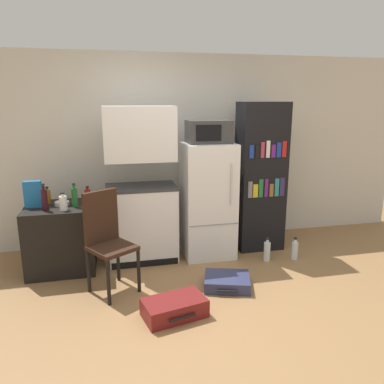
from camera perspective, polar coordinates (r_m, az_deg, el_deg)
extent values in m
plane|color=olive|center=(3.72, 3.31, -17.51)|extent=(24.00, 24.00, 0.00)
cube|color=beige|center=(5.21, -0.43, 6.45)|extent=(6.40, 0.10, 2.54)
cube|color=black|center=(4.63, -19.31, -6.59)|extent=(0.75, 0.66, 0.76)
cube|color=white|center=(4.66, -7.57, -4.87)|extent=(0.82, 0.50, 0.91)
cube|color=#333338|center=(4.53, -7.76, 0.75)|extent=(0.84, 0.51, 0.03)
cube|color=white|center=(4.43, -8.03, 8.80)|extent=(0.82, 0.43, 0.63)
cube|color=black|center=(4.57, -7.11, -10.78)|extent=(0.79, 0.01, 0.08)
cube|color=white|center=(4.69, 2.44, -1.27)|extent=(0.62, 0.57, 1.43)
cube|color=gray|center=(4.49, 3.36, -5.02)|extent=(0.60, 0.01, 0.01)
cylinder|color=silver|center=(4.41, 6.03, 1.15)|extent=(0.02, 0.02, 0.50)
cube|color=#333333|center=(4.54, 2.55, 9.17)|extent=(0.52, 0.35, 0.27)
cube|color=black|center=(4.36, 2.58, 8.97)|extent=(0.30, 0.01, 0.18)
cube|color=black|center=(4.95, 10.38, 2.21)|extent=(0.60, 0.39, 1.92)
cube|color=slate|center=(4.71, 8.86, 0.34)|extent=(0.05, 0.01, 0.21)
cube|color=gold|center=(4.74, 9.65, 0.16)|extent=(0.06, 0.01, 0.17)
cube|color=#1E7033|center=(4.76, 10.46, 0.56)|extent=(0.05, 0.01, 0.23)
cube|color=#661E75|center=(4.79, 11.25, 0.61)|extent=(0.04, 0.01, 0.23)
cube|color=brown|center=(4.83, 12.01, 0.27)|extent=(0.05, 0.01, 0.16)
cube|color=teal|center=(4.85, 12.80, 0.68)|extent=(0.05, 0.01, 0.23)
cube|color=#332856|center=(4.88, 13.56, 0.76)|extent=(0.06, 0.01, 0.24)
cube|color=#193899|center=(4.63, 9.07, 6.08)|extent=(0.06, 0.01, 0.16)
cube|color=black|center=(4.65, 9.90, 6.12)|extent=(0.05, 0.01, 0.17)
cube|color=#A33351|center=(4.68, 10.72, 6.31)|extent=(0.04, 0.01, 0.19)
cube|color=silver|center=(4.71, 11.53, 6.41)|extent=(0.05, 0.01, 0.21)
cube|color=#661E75|center=(4.74, 12.31, 6.12)|extent=(0.05, 0.01, 0.16)
cube|color=#193899|center=(4.77, 13.10, 6.26)|extent=(0.06, 0.01, 0.18)
cube|color=red|center=(4.80, 13.88, 6.36)|extent=(0.05, 0.01, 0.20)
cylinder|color=brown|center=(4.63, -21.14, -0.74)|extent=(0.07, 0.07, 0.16)
cylinder|color=brown|center=(4.61, -21.24, 0.38)|extent=(0.03, 0.03, 0.03)
cylinder|color=black|center=(4.61, -21.26, 0.65)|extent=(0.04, 0.04, 0.02)
cylinder|color=white|center=(4.31, -19.03, -1.64)|extent=(0.08, 0.08, 0.16)
cylinder|color=white|center=(4.28, -19.13, -0.44)|extent=(0.04, 0.04, 0.03)
cylinder|color=black|center=(4.28, -19.15, -0.16)|extent=(0.04, 0.04, 0.02)
cylinder|color=#1E6028|center=(4.40, -17.45, -0.82)|extent=(0.06, 0.06, 0.21)
cylinder|color=#1E6028|center=(4.37, -17.56, 0.77)|extent=(0.03, 0.03, 0.04)
cylinder|color=black|center=(4.37, -17.59, 1.15)|extent=(0.03, 0.03, 0.02)
cylinder|color=#AD1914|center=(4.60, -15.61, -0.52)|extent=(0.07, 0.07, 0.14)
cylinder|color=#AD1914|center=(4.58, -15.67, 0.50)|extent=(0.03, 0.03, 0.03)
cylinder|color=black|center=(4.58, -15.69, 0.74)|extent=(0.04, 0.04, 0.01)
cylinder|color=black|center=(4.36, -21.57, -1.16)|extent=(0.06, 0.06, 0.23)
cylinder|color=black|center=(4.32, -21.73, 0.61)|extent=(0.03, 0.03, 0.04)
cylinder|color=black|center=(4.32, -21.76, 1.04)|extent=(0.03, 0.03, 0.02)
cylinder|color=silver|center=(4.53, -19.19, -1.66)|extent=(0.16, 0.16, 0.04)
cube|color=#1E66A8|center=(4.53, -23.07, -0.32)|extent=(0.19, 0.07, 0.30)
cylinder|color=black|center=(3.77, -12.62, -13.36)|extent=(0.04, 0.04, 0.46)
cylinder|color=black|center=(3.96, -8.12, -11.81)|extent=(0.04, 0.04, 0.46)
cylinder|color=black|center=(4.05, -15.51, -11.54)|extent=(0.04, 0.04, 0.46)
cylinder|color=black|center=(4.23, -11.20, -10.21)|extent=(0.04, 0.04, 0.46)
cube|color=#331E14|center=(3.90, -12.05, -8.34)|extent=(0.55, 0.55, 0.04)
cube|color=#331E14|center=(3.94, -13.72, -3.65)|extent=(0.35, 0.25, 0.55)
cube|color=maroon|center=(3.59, -2.70, -17.20)|extent=(0.62, 0.45, 0.17)
cylinder|color=black|center=(3.45, -1.44, -18.62)|extent=(0.25, 0.08, 0.02)
cube|color=navy|center=(4.10, 5.36, -13.42)|extent=(0.57, 0.51, 0.12)
cylinder|color=black|center=(3.92, 5.41, -14.84)|extent=(0.21, 0.08, 0.02)
cylinder|color=silver|center=(4.77, 11.36, -8.87)|extent=(0.08, 0.08, 0.23)
cylinder|color=silver|center=(4.72, 11.43, -7.33)|extent=(0.04, 0.04, 0.04)
cylinder|color=black|center=(4.71, 11.45, -6.96)|extent=(0.04, 0.04, 0.02)
cylinder|color=silver|center=(4.89, 15.37, -8.60)|extent=(0.08, 0.08, 0.22)
cylinder|color=silver|center=(4.85, 15.47, -7.16)|extent=(0.04, 0.04, 0.04)
cylinder|color=black|center=(4.83, 15.49, -6.81)|extent=(0.04, 0.04, 0.02)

